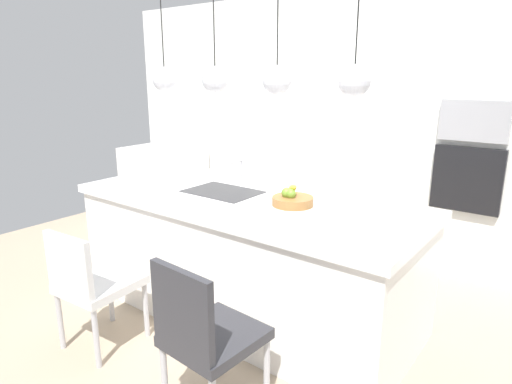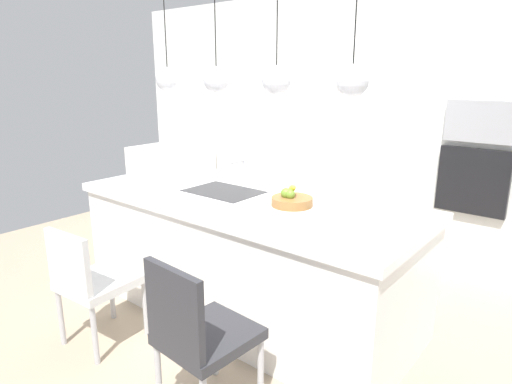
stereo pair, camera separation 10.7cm
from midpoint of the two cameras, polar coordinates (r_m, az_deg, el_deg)
name	(u,v)px [view 2 (the right image)]	position (r m, az deg, el deg)	size (l,w,h in m)	color
floor	(246,308)	(3.60, -0.39, -14.86)	(6.60, 6.60, 0.00)	tan
back_wall	(353,126)	(4.55, 13.11, 8.38)	(6.00, 0.10, 2.60)	white
kitchen_island	(246,254)	(3.40, -0.41, -8.05)	(2.62, 1.10, 0.92)	white
sink_basin	(224,192)	(3.38, -3.30, 0.00)	(0.56, 0.40, 0.02)	#2D2D30
faucet	(242,169)	(3.51, -0.98, 3.03)	(0.02, 0.17, 0.22)	silver
fruit_bowl	(291,200)	(3.02, 5.64, -1.01)	(0.28, 0.28, 0.16)	#9E6B38
side_counter	(171,181)	(5.89, -10.49, 1.38)	(1.10, 0.60, 0.86)	white
microwave	(481,121)	(4.08, 27.81, 8.09)	(0.54, 0.08, 0.34)	#9E9EA3
oven	(473,181)	(4.16, 26.98, 1.26)	(0.56, 0.08, 0.56)	black
chair_near	(92,279)	(3.14, -19.59, -10.62)	(0.47, 0.50, 0.85)	silver
chair_middle	(198,332)	(2.40, -6.19, -17.61)	(0.46, 0.50, 0.91)	#333338
pendant_light_left	(168,79)	(3.70, -10.55, 14.21)	(0.19, 0.19, 0.79)	silver
pendant_light_center_left	(216,79)	(3.30, -4.21, 14.35)	(0.19, 0.19, 0.79)	silver
pendant_light_center_right	(276,80)	(2.96, 3.74, 14.29)	(0.19, 0.19, 0.79)	silver
pendant_light_right	(352,81)	(2.68, 13.54, 13.85)	(0.19, 0.19, 0.79)	silver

